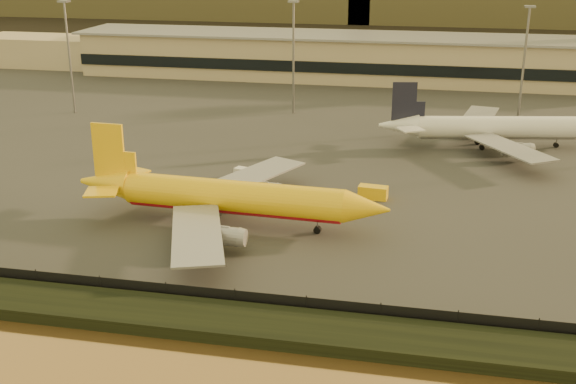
# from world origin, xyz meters

# --- Properties ---
(ground) EXTENTS (900.00, 900.00, 0.00)m
(ground) POSITION_xyz_m (0.00, 0.00, 0.00)
(ground) COLOR black
(ground) RESTS_ON ground
(embankment) EXTENTS (320.00, 7.00, 1.40)m
(embankment) POSITION_xyz_m (0.00, -17.00, 0.70)
(embankment) COLOR black
(embankment) RESTS_ON ground
(tarmac) EXTENTS (320.00, 220.00, 0.20)m
(tarmac) POSITION_xyz_m (0.00, 95.00, 0.10)
(tarmac) COLOR #2D2D2D
(tarmac) RESTS_ON ground
(perimeter_fence) EXTENTS (300.00, 0.05, 2.20)m
(perimeter_fence) POSITION_xyz_m (0.00, -13.00, 1.30)
(perimeter_fence) COLOR black
(perimeter_fence) RESTS_ON tarmac
(terminal_building) EXTENTS (202.00, 25.00, 12.60)m
(terminal_building) POSITION_xyz_m (-14.52, 125.55, 6.25)
(terminal_building) COLOR tan
(terminal_building) RESTS_ON tarmac
(apron_light_masts) EXTENTS (152.20, 12.20, 25.40)m
(apron_light_masts) POSITION_xyz_m (15.00, 75.00, 15.70)
(apron_light_masts) COLOR slate
(apron_light_masts) RESTS_ON tarmac
(dhl_cargo_jet) EXTENTS (45.85, 44.92, 13.71)m
(dhl_cargo_jet) POSITION_xyz_m (-5.50, 10.54, 4.29)
(dhl_cargo_jet) COLOR yellow
(dhl_cargo_jet) RESTS_ON tarmac
(white_narrowbody_jet) EXTENTS (44.23, 42.57, 12.76)m
(white_narrowbody_jet) POSITION_xyz_m (33.58, 59.45, 4.01)
(white_narrowbody_jet) COLOR white
(white_narrowbody_jet) RESTS_ON tarmac
(gse_vehicle_yellow) EXTENTS (4.68, 2.47, 2.02)m
(gse_vehicle_yellow) POSITION_xyz_m (13.61, 25.58, 1.21)
(gse_vehicle_yellow) COLOR yellow
(gse_vehicle_yellow) RESTS_ON tarmac
(gse_vehicle_white) EXTENTS (4.13, 2.77, 1.71)m
(gse_vehicle_white) POSITION_xyz_m (-8.54, 31.29, 1.05)
(gse_vehicle_white) COLOR white
(gse_vehicle_white) RESTS_ON tarmac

